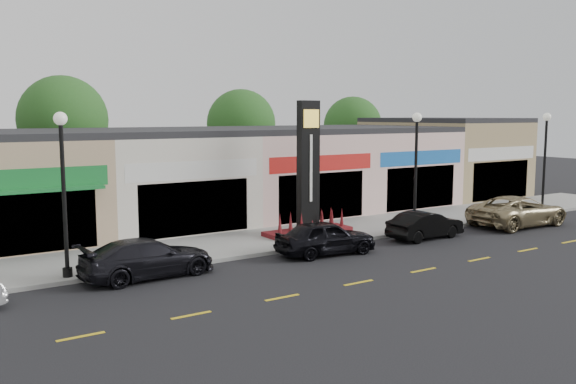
% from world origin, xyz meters
% --- Properties ---
extents(ground, '(120.00, 120.00, 0.00)m').
position_xyz_m(ground, '(0.00, 0.00, 0.00)').
color(ground, black).
rests_on(ground, ground).
extents(sidewalk, '(52.00, 4.30, 0.15)m').
position_xyz_m(sidewalk, '(0.00, 4.35, 0.07)').
color(sidewalk, gray).
rests_on(sidewalk, ground).
extents(curb, '(52.00, 0.20, 0.15)m').
position_xyz_m(curb, '(0.00, 2.10, 0.07)').
color(curb, gray).
rests_on(curb, ground).
extents(shop_beige, '(7.00, 10.85, 4.80)m').
position_xyz_m(shop_beige, '(-8.50, 11.46, 2.40)').
color(shop_beige, tan).
rests_on(shop_beige, ground).
extents(shop_cream, '(7.00, 10.01, 4.80)m').
position_xyz_m(shop_cream, '(-1.50, 11.47, 2.40)').
color(shop_cream, beige).
rests_on(shop_cream, ground).
extents(shop_pink_w, '(7.00, 10.01, 4.80)m').
position_xyz_m(shop_pink_w, '(5.50, 11.47, 2.40)').
color(shop_pink_w, beige).
rests_on(shop_pink_w, ground).
extents(shop_pink_e, '(7.00, 10.01, 4.80)m').
position_xyz_m(shop_pink_e, '(12.50, 11.47, 2.40)').
color(shop_pink_e, beige).
rests_on(shop_pink_e, ground).
extents(shop_tan, '(7.00, 10.01, 5.30)m').
position_xyz_m(shop_tan, '(19.50, 11.48, 2.65)').
color(shop_tan, '#978158').
rests_on(shop_tan, ground).
extents(tree_rear_west, '(5.20, 5.20, 7.83)m').
position_xyz_m(tree_rear_west, '(-4.00, 19.50, 5.22)').
color(tree_rear_west, '#382619').
rests_on(tree_rear_west, ground).
extents(tree_rear_mid, '(4.80, 4.80, 7.29)m').
position_xyz_m(tree_rear_mid, '(8.00, 19.50, 4.88)').
color(tree_rear_mid, '#382619').
rests_on(tree_rear_mid, ground).
extents(tree_rear_east, '(4.60, 4.60, 6.94)m').
position_xyz_m(tree_rear_east, '(18.00, 19.50, 4.63)').
color(tree_rear_east, '#382619').
rests_on(tree_rear_east, ground).
extents(lamp_west_near, '(0.44, 0.44, 5.47)m').
position_xyz_m(lamp_west_near, '(-8.00, 2.50, 3.48)').
color(lamp_west_near, black).
rests_on(lamp_west_near, sidewalk).
extents(lamp_east_near, '(0.44, 0.44, 5.47)m').
position_xyz_m(lamp_east_near, '(8.00, 2.50, 3.48)').
color(lamp_east_near, black).
rests_on(lamp_east_near, sidewalk).
extents(lamp_east_far, '(0.44, 0.44, 5.47)m').
position_xyz_m(lamp_east_far, '(18.00, 2.50, 3.48)').
color(lamp_east_far, black).
rests_on(lamp_east_far, sidewalk).
extents(pylon_sign, '(4.20, 1.30, 6.00)m').
position_xyz_m(pylon_sign, '(3.00, 4.20, 2.27)').
color(pylon_sign, maroon).
rests_on(pylon_sign, sidewalk).
extents(car_dark_sedan, '(2.15, 4.73, 1.34)m').
position_xyz_m(car_dark_sedan, '(-5.57, 1.49, 0.67)').
color(car_dark_sedan, black).
rests_on(car_dark_sedan, ground).
extents(car_black_sedan, '(2.05, 4.21, 1.38)m').
position_xyz_m(car_black_sedan, '(1.54, 0.90, 0.69)').
color(car_black_sedan, black).
rests_on(car_black_sedan, ground).
extents(car_black_conv, '(1.47, 3.83, 1.25)m').
position_xyz_m(car_black_conv, '(7.15, 0.96, 0.62)').
color(car_black_conv, black).
rests_on(car_black_conv, ground).
extents(car_gold_suv, '(2.62, 5.49, 1.51)m').
position_xyz_m(car_gold_suv, '(13.34, 0.68, 0.76)').
color(car_gold_suv, '#9A8A62').
rests_on(car_gold_suv, ground).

